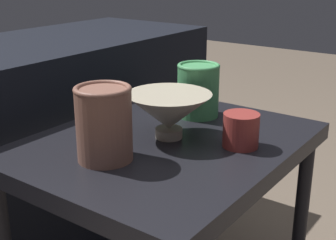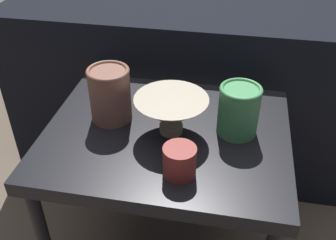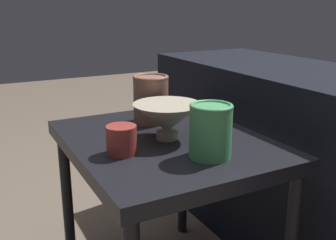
{
  "view_description": "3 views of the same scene",
  "coord_description": "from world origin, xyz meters",
  "px_view_note": "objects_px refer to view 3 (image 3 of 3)",
  "views": [
    {
      "loc": [
        -0.79,
        -0.58,
        0.92
      ],
      "look_at": [
        0.0,
        -0.01,
        0.58
      ],
      "focal_mm": 50.0,
      "sensor_mm": 36.0,
      "label": 1
    },
    {
      "loc": [
        0.16,
        -0.83,
        1.17
      ],
      "look_at": [
        0.0,
        -0.0,
        0.57
      ],
      "focal_mm": 42.0,
      "sensor_mm": 36.0,
      "label": 2
    },
    {
      "loc": [
        0.95,
        -0.49,
        0.9
      ],
      "look_at": [
        -0.0,
        0.01,
        0.58
      ],
      "focal_mm": 42.0,
      "sensor_mm": 36.0,
      "label": 3
    }
  ],
  "objects_px": {
    "bowl": "(166,118)",
    "vase_textured_left": "(151,98)",
    "vase_colorful_right": "(211,130)",
    "cup": "(122,140)"
  },
  "relations": [
    {
      "from": "bowl",
      "to": "vase_colorful_right",
      "type": "distance_m",
      "value": 0.18
    },
    {
      "from": "bowl",
      "to": "vase_colorful_right",
      "type": "height_order",
      "value": "vase_colorful_right"
    },
    {
      "from": "vase_textured_left",
      "to": "vase_colorful_right",
      "type": "bearing_deg",
      "value": -0.19
    },
    {
      "from": "bowl",
      "to": "cup",
      "type": "distance_m",
      "value": 0.16
    },
    {
      "from": "vase_textured_left",
      "to": "cup",
      "type": "relative_size",
      "value": 1.96
    },
    {
      "from": "bowl",
      "to": "vase_textured_left",
      "type": "xyz_separation_m",
      "value": [
        -0.17,
        0.04,
        0.02
      ]
    },
    {
      "from": "bowl",
      "to": "vase_colorful_right",
      "type": "bearing_deg",
      "value": 11.8
    },
    {
      "from": "bowl",
      "to": "vase_colorful_right",
      "type": "relative_size",
      "value": 1.41
    },
    {
      "from": "vase_textured_left",
      "to": "vase_colorful_right",
      "type": "height_order",
      "value": "vase_textured_left"
    },
    {
      "from": "bowl",
      "to": "vase_textured_left",
      "type": "height_order",
      "value": "vase_textured_left"
    }
  ]
}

